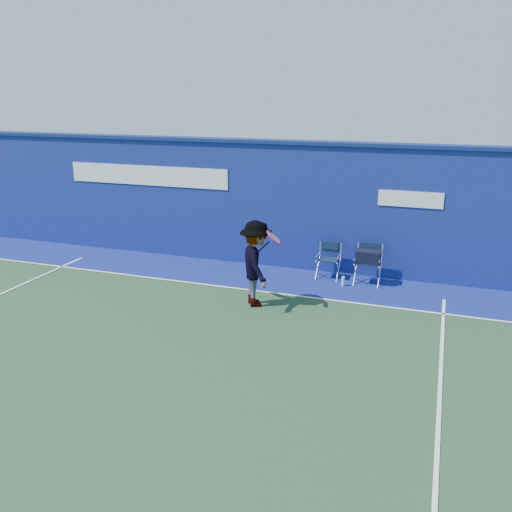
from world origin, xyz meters
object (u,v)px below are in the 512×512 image
(directors_chair_left, at_px, (328,267))
(directors_chair_right, at_px, (368,268))
(water_bottle, at_px, (343,281))
(tennis_player, at_px, (256,264))

(directors_chair_left, bearing_deg, directors_chair_right, -7.00)
(directors_chair_right, relative_size, water_bottle, 3.98)
(directors_chair_left, xyz_separation_m, water_bottle, (0.44, -0.46, -0.16))
(tennis_player, bearing_deg, water_bottle, 48.26)
(directors_chair_right, bearing_deg, tennis_player, -134.39)
(tennis_player, bearing_deg, directors_chair_left, 63.84)
(water_bottle, bearing_deg, directors_chair_left, 133.86)
(directors_chair_right, xyz_separation_m, water_bottle, (-0.48, -0.34, -0.27))
(directors_chair_left, distance_m, water_bottle, 0.66)
(directors_chair_left, relative_size, tennis_player, 0.47)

